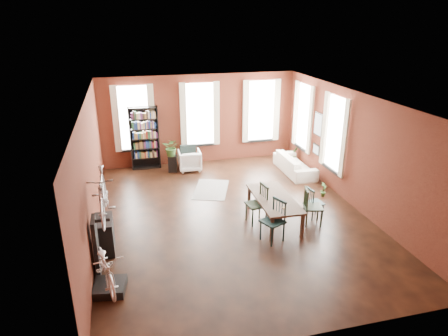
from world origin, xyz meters
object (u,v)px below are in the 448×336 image
object	(u,v)px
dining_chair_c	(313,207)
dining_chair_b	(256,204)
cream_sofa	(295,161)
console_table	(105,235)
dining_chair_a	(273,221)
bike_trainer	(110,287)
dining_chair_d	(315,203)
bookshelf	(145,138)
plant_stand	(173,164)
white_armchair	(190,159)
dining_table	(274,210)
bicycle_floor	(104,250)

from	to	relation	value
dining_chair_c	dining_chair_b	bearing A→B (deg)	86.03
cream_sofa	console_table	xyz separation A→B (m)	(-6.23, -3.50, -0.01)
dining_chair_a	bike_trainer	world-z (taller)	dining_chair_a
dining_chair_d	bookshelf	world-z (taller)	bookshelf
console_table	plant_stand	world-z (taller)	console_table
dining_chair_d	plant_stand	xyz separation A→B (m)	(-3.26, 4.30, -0.14)
white_armchair	console_table	bearing A→B (deg)	61.14
dining_table	cream_sofa	size ratio (longest dim) A/B	0.98
dining_chair_a	bookshelf	xyz separation A→B (m)	(-2.60, 5.74, 0.58)
dining_chair_a	cream_sofa	size ratio (longest dim) A/B	0.50
bookshelf	white_armchair	size ratio (longest dim) A/B	2.81
dining_chair_d	bookshelf	bearing A→B (deg)	33.80
bookshelf	bike_trainer	size ratio (longest dim) A/B	3.63
dining_chair_c	bicycle_floor	size ratio (longest dim) A/B	0.64
dining_chair_b	bicycle_floor	distance (m)	4.22
dining_table	plant_stand	world-z (taller)	dining_table
dining_table	cream_sofa	distance (m)	3.72
console_table	dining_chair_b	bearing A→B (deg)	6.28
dining_chair_d	plant_stand	bearing A→B (deg)	30.74
bookshelf	bike_trainer	bearing A→B (deg)	-99.87
bicycle_floor	plant_stand	bearing A→B (deg)	59.27
dining_chair_a	dining_chair_c	bearing A→B (deg)	87.88
bike_trainer	console_table	world-z (taller)	console_table
console_table	bike_trainer	bearing A→B (deg)	-86.13
bookshelf	console_table	bearing A→B (deg)	-103.83
cream_sofa	bike_trainer	bearing A→B (deg)	129.51
cream_sofa	dining_chair_a	bearing A→B (deg)	149.76
cream_sofa	plant_stand	size ratio (longest dim) A/B	3.61
cream_sofa	plant_stand	bearing A→B (deg)	74.66
dining_chair_d	cream_sofa	bearing A→B (deg)	-20.93
white_armchair	dining_chair_d	bearing A→B (deg)	123.61
dining_chair_d	dining_chair_c	bearing A→B (deg)	139.88
dining_chair_d	bike_trainer	world-z (taller)	dining_chair_d
dining_chair_c	console_table	bearing A→B (deg)	103.48
dining_chair_b	dining_chair_c	distance (m)	1.46
bike_trainer	dining_chair_d	bearing A→B (deg)	19.44
dining_chair_a	console_table	world-z (taller)	dining_chair_a
dining_chair_a	bicycle_floor	bearing A→B (deg)	-98.51
dining_chair_c	dining_table	bearing A→B (deg)	81.72
plant_stand	bicycle_floor	world-z (taller)	bicycle_floor
dining_chair_a	cream_sofa	distance (m)	4.67
bike_trainer	bicycle_floor	distance (m)	0.86
bookshelf	console_table	xyz separation A→B (m)	(-1.28, -5.20, -0.70)
dining_table	bicycle_floor	size ratio (longest dim) A/B	1.32
dining_chair_a	bookshelf	bearing A→B (deg)	-179.18
plant_stand	bicycle_floor	distance (m)	6.54
dining_chair_b	dining_chair_c	world-z (taller)	dining_chair_b
dining_chair_c	cream_sofa	bearing A→B (deg)	-2.86
dining_table	bicycle_floor	world-z (taller)	bicycle_floor
white_armchair	bike_trainer	bearing A→B (deg)	68.69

